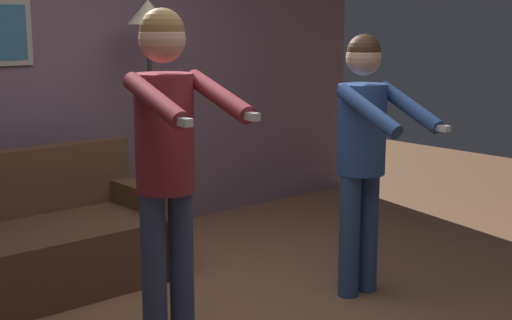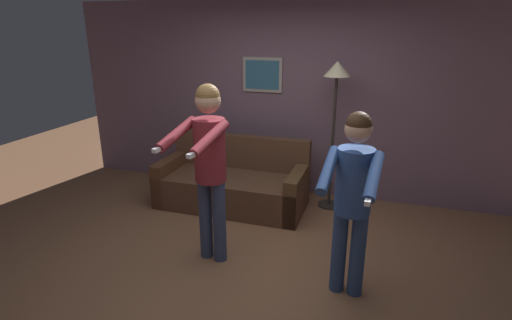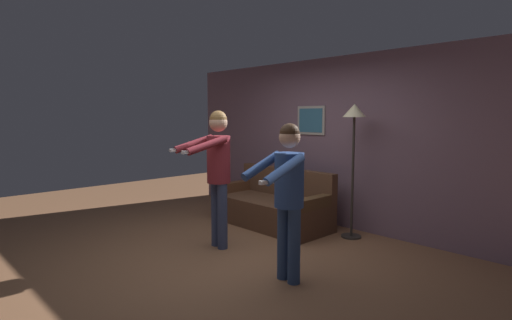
{
  "view_description": "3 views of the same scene",
  "coord_description": "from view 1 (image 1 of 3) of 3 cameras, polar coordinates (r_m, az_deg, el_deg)",
  "views": [
    {
      "loc": [
        -2.34,
        -2.87,
        1.7
      ],
      "look_at": [
        0.13,
        -0.06,
        0.98
      ],
      "focal_mm": 50.0,
      "sensor_mm": 36.0,
      "label": 1
    },
    {
      "loc": [
        1.14,
        -3.17,
        2.26
      ],
      "look_at": [
        0.1,
        0.14,
        1.09
      ],
      "focal_mm": 28.0,
      "sensor_mm": 36.0,
      "label": 2
    },
    {
      "loc": [
        3.65,
        -3.05,
        1.7
      ],
      "look_at": [
        0.53,
        -0.07,
        1.23
      ],
      "focal_mm": 28.0,
      "sensor_mm": 36.0,
      "label": 3
    }
  ],
  "objects": [
    {
      "name": "back_wall_assembly",
      "position": [
        5.51,
        -16.2,
        6.37
      ],
      "size": [
        6.4,
        0.09,
        2.6
      ],
      "color": "slate",
      "rests_on": "ground_plane"
    },
    {
      "name": "couch",
      "position": [
        4.79,
        -18.33,
        -6.9
      ],
      "size": [
        1.91,
        0.87,
        0.87
      ],
      "color": "brown",
      "rests_on": "ground_plane"
    },
    {
      "name": "torchiere_lamp",
      "position": [
        5.45,
        -8.57,
        9.14
      ],
      "size": [
        0.32,
        0.32,
        1.87
      ],
      "color": "#332D28",
      "rests_on": "ground_plane"
    },
    {
      "name": "person_standing_left",
      "position": [
        3.61,
        -7.15,
        1.08
      ],
      "size": [
        0.5,
        0.76,
        1.77
      ],
      "color": "#3A466B",
      "rests_on": "ground_plane"
    },
    {
      "name": "person_standing_right",
      "position": [
        4.41,
        8.59,
        1.42
      ],
      "size": [
        0.47,
        0.69,
        1.63
      ],
      "color": "navy",
      "rests_on": "ground_plane"
    }
  ]
}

